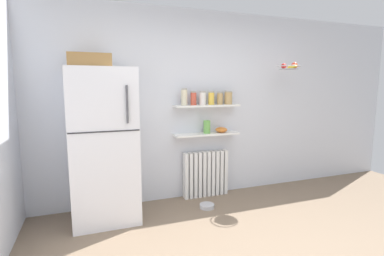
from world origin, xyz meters
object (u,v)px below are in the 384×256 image
at_px(storage_jar_1, 193,98).
at_px(storage_jar_2, 202,98).
at_px(radiator, 206,174).
at_px(storage_jar_0, 184,97).
at_px(vase, 207,127).
at_px(refrigerator, 103,143).
at_px(hanging_fruit_basket, 290,67).
at_px(storage_jar_5, 228,98).
at_px(pet_food_bowl, 207,206).
at_px(shelf_bowl, 221,130).
at_px(storage_jar_4, 220,98).
at_px(storage_jar_3, 211,98).

bearing_deg(storage_jar_1, storage_jar_2, -0.00).
relative_size(radiator, storage_jar_0, 2.88).
distance_m(storage_jar_1, vase, 0.45).
height_order(refrigerator, hanging_fruit_basket, refrigerator).
xyz_separation_m(refrigerator, hanging_fruit_basket, (2.55, -0.03, 0.93)).
xyz_separation_m(radiator, storage_jar_2, (-0.07, -0.03, 1.09)).
distance_m(refrigerator, hanging_fruit_basket, 2.72).
height_order(storage_jar_1, storage_jar_5, storage_jar_5).
xyz_separation_m(pet_food_bowl, hanging_fruit_basket, (1.30, 0.12, 1.82)).
height_order(storage_jar_0, hanging_fruit_basket, hanging_fruit_basket).
bearing_deg(vase, shelf_bowl, 0.00).
height_order(radiator, storage_jar_5, storage_jar_5).
bearing_deg(shelf_bowl, vase, 180.00).
distance_m(storage_jar_0, vase, 0.53).
bearing_deg(shelf_bowl, hanging_fruit_basket, -15.57).
bearing_deg(refrigerator, storage_jar_4, 8.22).
relative_size(storage_jar_1, storage_jar_4, 1.06).
height_order(refrigerator, storage_jar_2, refrigerator).
distance_m(storage_jar_4, hanging_fruit_basket, 1.08).
relative_size(storage_jar_3, pet_food_bowl, 0.97).
bearing_deg(storage_jar_2, vase, 0.00).
relative_size(storage_jar_2, storage_jar_4, 1.07).
xyz_separation_m(storage_jar_1, storage_jar_2, (0.13, -0.00, 0.00)).
distance_m(radiator, storage_jar_1, 1.10).
xyz_separation_m(refrigerator, storage_jar_5, (1.73, 0.23, 0.49)).
xyz_separation_m(storage_jar_3, pet_food_bowl, (-0.22, -0.38, -1.39)).
distance_m(storage_jar_1, storage_jar_5, 0.53).
distance_m(storage_jar_5, pet_food_bowl, 1.51).
height_order(storage_jar_0, vase, storage_jar_0).
height_order(storage_jar_4, vase, storage_jar_4).
height_order(radiator, storage_jar_2, storage_jar_2).
bearing_deg(hanging_fruit_basket, vase, 167.35).
xyz_separation_m(refrigerator, vase, (1.40, 0.23, 0.09)).
bearing_deg(storage_jar_3, vase, -180.00).
height_order(storage_jar_2, shelf_bowl, storage_jar_2).
xyz_separation_m(radiator, storage_jar_1, (-0.20, -0.03, 1.08)).
bearing_deg(vase, radiator, 96.19).
bearing_deg(shelf_bowl, storage_jar_1, 180.00).
bearing_deg(pet_food_bowl, vase, 67.94).
xyz_separation_m(refrigerator, storage_jar_1, (1.20, 0.23, 0.49)).
bearing_deg(storage_jar_5, storage_jar_1, -180.00).
distance_m(radiator, storage_jar_3, 1.09).
height_order(radiator, vase, vase).
distance_m(refrigerator, storage_jar_5, 1.81).
distance_m(storage_jar_1, storage_jar_3, 0.26).
bearing_deg(radiator, storage_jar_4, -8.66).
distance_m(storage_jar_3, storage_jar_4, 0.13).
bearing_deg(storage_jar_3, radiator, 155.45).
relative_size(storage_jar_2, vase, 1.04).
xyz_separation_m(storage_jar_3, shelf_bowl, (0.16, -0.00, -0.45)).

